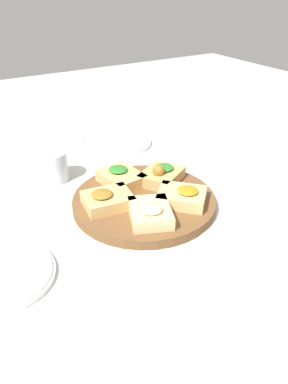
{
  "coord_description": "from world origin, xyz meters",
  "views": [
    {
      "loc": [
        -0.42,
        -0.69,
        0.51
      ],
      "look_at": [
        0.0,
        0.0,
        0.04
      ],
      "focal_mm": 35.0,
      "sensor_mm": 36.0,
      "label": 1
    }
  ],
  "objects_px": {
    "serving_board": "(144,201)",
    "napkin_stack": "(268,201)",
    "plate_left": "(1,275)",
    "plate_right": "(115,142)",
    "water_glass": "(53,166)"
  },
  "relations": [
    {
      "from": "serving_board",
      "to": "plate_left",
      "type": "bearing_deg",
      "value": -167.75
    },
    {
      "from": "plate_left",
      "to": "plate_right",
      "type": "xyz_separation_m",
      "value": [
        0.5,
        0.47,
        -0.0
      ]
    },
    {
      "from": "serving_board",
      "to": "napkin_stack",
      "type": "distance_m",
      "value": 0.32
    },
    {
      "from": "serving_board",
      "to": "water_glass",
      "type": "xyz_separation_m",
      "value": [
        -0.15,
        0.25,
        0.03
      ]
    },
    {
      "from": "serving_board",
      "to": "plate_left",
      "type": "distance_m",
      "value": 0.38
    },
    {
      "from": "plate_right",
      "to": "water_glass",
      "type": "bearing_deg",
      "value": -152.21
    },
    {
      "from": "napkin_stack",
      "to": "plate_left",
      "type": "bearing_deg",
      "value": 173.7
    },
    {
      "from": "napkin_stack",
      "to": "water_glass",
      "type": "bearing_deg",
      "value": 136.91
    },
    {
      "from": "plate_left",
      "to": "water_glass",
      "type": "distance_m",
      "value": 0.4
    },
    {
      "from": "serving_board",
      "to": "water_glass",
      "type": "height_order",
      "value": "water_glass"
    },
    {
      "from": "plate_right",
      "to": "water_glass",
      "type": "xyz_separation_m",
      "value": [
        -0.27,
        -0.14,
        0.03
      ]
    },
    {
      "from": "plate_left",
      "to": "water_glass",
      "type": "height_order",
      "value": "water_glass"
    },
    {
      "from": "plate_left",
      "to": "napkin_stack",
      "type": "relative_size",
      "value": 2.09
    },
    {
      "from": "serving_board",
      "to": "plate_left",
      "type": "height_order",
      "value": "serving_board"
    },
    {
      "from": "serving_board",
      "to": "napkin_stack",
      "type": "height_order",
      "value": "serving_board"
    }
  ]
}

